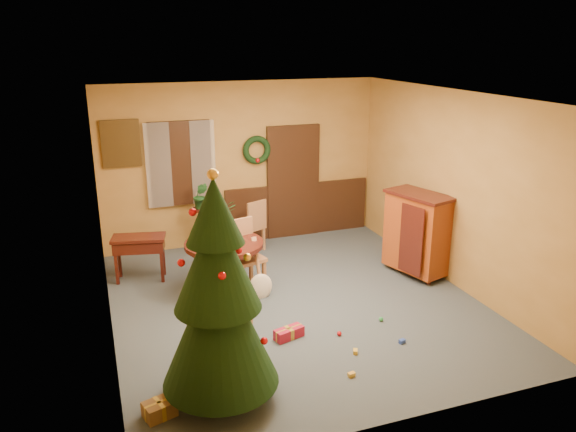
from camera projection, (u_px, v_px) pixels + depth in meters
name	position (u px, v px, depth m)	size (l,w,h in m)	color
room_envelope	(254.00, 182.00, 10.13)	(5.50, 5.50, 5.50)	#33434B
dining_table	(224.00, 257.00, 8.17)	(1.14, 1.14, 0.79)	black
urn	(224.00, 235.00, 8.06)	(0.31, 0.31, 0.23)	slate
centerpiece_plant	(223.00, 213.00, 7.97)	(0.37, 0.32, 0.41)	#1E4C23
chair_near	(244.00, 252.00, 8.33)	(0.56, 0.56, 1.05)	#A46741
chair_far	(253.00, 224.00, 9.78)	(0.53, 0.53, 0.94)	#A46741
guitar	(260.00, 271.00, 8.02)	(0.36, 0.17, 0.84)	#F6E9CD
plant_stand	(202.00, 226.00, 9.55)	(0.33, 0.33, 0.85)	black
stand_plant	(200.00, 196.00, 9.39)	(0.25, 0.20, 0.45)	#19471E
christmas_tree	(218.00, 297.00, 5.52)	(1.20, 1.20, 2.47)	#382111
writing_desk	(139.00, 247.00, 8.61)	(0.86, 0.56, 0.71)	black
sideboard	(417.00, 231.00, 8.76)	(0.82, 1.15, 1.33)	#501D09
gift_a	(160.00, 409.00, 5.58)	(0.35, 0.30, 0.16)	brown
gift_b	(216.00, 340.00, 6.79)	(0.32, 0.32, 0.23)	#A71630
gift_c	(244.00, 323.00, 7.30)	(0.27, 0.28, 0.13)	brown
gift_d	(289.00, 333.00, 7.04)	(0.41, 0.26, 0.14)	#A71630
toy_a	(402.00, 341.00, 6.93)	(0.08, 0.05, 0.05)	#2A49B8
toy_b	(381.00, 319.00, 7.47)	(0.06, 0.06, 0.06)	#278F45
toy_c	(355.00, 352.00, 6.71)	(0.08, 0.05, 0.05)	gold
toy_d	(339.00, 334.00, 7.10)	(0.06, 0.06, 0.06)	red
toy_e	(352.00, 375.00, 6.25)	(0.08, 0.05, 0.05)	gold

